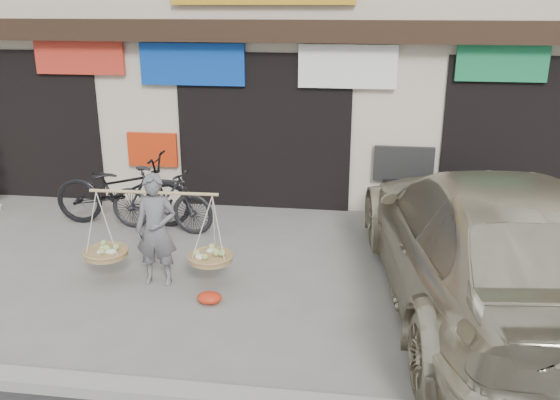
# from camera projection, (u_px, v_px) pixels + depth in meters

# --- Properties ---
(ground) EXTENTS (70.00, 70.00, 0.00)m
(ground) POSITION_uv_depth(u_px,v_px,m) (218.00, 297.00, 7.38)
(ground) COLOR slate
(ground) RESTS_ON ground
(kerb) EXTENTS (70.00, 0.25, 0.12)m
(kerb) POSITION_uv_depth(u_px,v_px,m) (166.00, 393.00, 5.48)
(kerb) COLOR gray
(kerb) RESTS_ON ground
(shophouse_block) EXTENTS (14.00, 6.32, 7.00)m
(shophouse_block) POSITION_uv_depth(u_px,v_px,m) (286.00, 4.00, 12.30)
(shophouse_block) COLOR beige
(shophouse_block) RESTS_ON ground
(street_vendor) EXTENTS (1.95, 0.61, 1.47)m
(street_vendor) POSITION_uv_depth(u_px,v_px,m) (156.00, 235.00, 7.56)
(street_vendor) COLOR slate
(street_vendor) RESTS_ON ground
(bike_0) EXTENTS (2.29, 0.85, 1.19)m
(bike_0) POSITION_uv_depth(u_px,v_px,m) (123.00, 190.00, 9.62)
(bike_0) COLOR black
(bike_0) RESTS_ON ground
(bike_1) EXTENTS (1.80, 0.71, 1.05)m
(bike_1) POSITION_uv_depth(u_px,v_px,m) (161.00, 200.00, 9.35)
(bike_1) COLOR black
(bike_1) RESTS_ON ground
(suv) EXTENTS (3.03, 6.10, 1.70)m
(suv) POSITION_uv_depth(u_px,v_px,m) (489.00, 243.00, 6.84)
(suv) COLOR #BAB096
(suv) RESTS_ON ground
(red_bag) EXTENTS (0.31, 0.25, 0.14)m
(red_bag) POSITION_uv_depth(u_px,v_px,m) (209.00, 298.00, 7.22)
(red_bag) COLOR red
(red_bag) RESTS_ON ground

